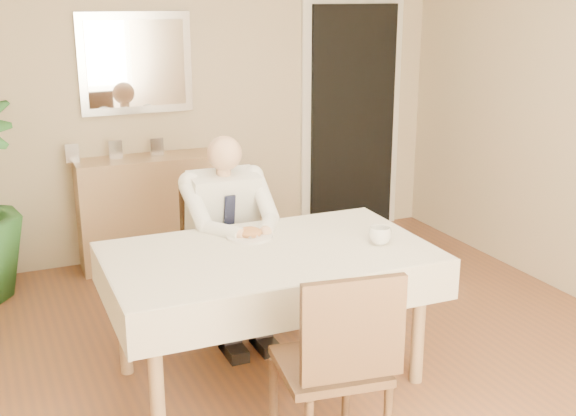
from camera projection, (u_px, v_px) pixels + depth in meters
name	position (u px, v px, depth m)	size (l,w,h in m)	color
room	(317.00, 157.00, 3.47)	(5.00, 5.02, 2.60)	brown
doorway	(352.00, 119.00, 6.32)	(0.96, 0.07, 2.10)	white
mirror	(136.00, 63.00, 5.44)	(0.86, 0.04, 0.76)	silver
dining_table	(269.00, 265.00, 3.85)	(1.73, 1.04, 0.75)	#98704D
chair_far	(217.00, 244.00, 4.66)	(0.45, 0.45, 0.89)	#3B2414
chair_near	(339.00, 359.00, 3.12)	(0.51, 0.51, 0.95)	#3B2414
seated_man	(232.00, 229.00, 4.36)	(0.48, 0.72, 1.24)	white
plate	(249.00, 236.00, 4.02)	(0.26, 0.26, 0.02)	white
food	(249.00, 232.00, 4.01)	(0.14, 0.14, 0.06)	#965C31
knife	(260.00, 236.00, 3.97)	(0.01, 0.01, 0.13)	silver
fork	(247.00, 237.00, 3.94)	(0.01, 0.01, 0.13)	silver
coffee_mug	(380.00, 236.00, 3.90)	(0.12, 0.12, 0.10)	white
sideboard	(149.00, 211.00, 5.63)	(1.07, 0.36, 0.86)	#98704D
photo_frame_left	(72.00, 153.00, 5.33)	(0.10, 0.02, 0.14)	silver
photo_frame_center	(115.00, 150.00, 5.45)	(0.10, 0.02, 0.14)	silver
photo_frame_right	(157.00, 147.00, 5.53)	(0.10, 0.02, 0.14)	silver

